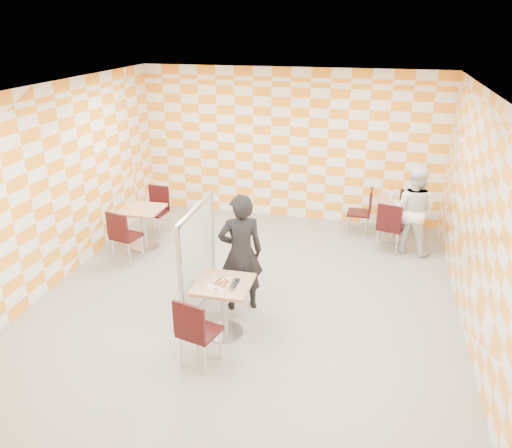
{
  "coord_description": "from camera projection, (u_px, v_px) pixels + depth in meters",
  "views": [
    {
      "loc": [
        1.61,
        -6.14,
        3.85
      ],
      "look_at": [
        0.1,
        0.2,
        1.15
      ],
      "focal_mm": 35.0,
      "sensor_mm": 36.0,
      "label": 1
    }
  ],
  "objects": [
    {
      "name": "soda_bottle",
      "position": [
        402.0,
        194.0,
        9.14
      ],
      "size": [
        0.07,
        0.07,
        0.23
      ],
      "color": "black",
      "rests_on": "second_table"
    },
    {
      "name": "room_shell",
      "position": [
        255.0,
        192.0,
        7.24
      ],
      "size": [
        7.0,
        7.0,
        7.0
      ],
      "color": "#969690",
      "rests_on": "ground"
    },
    {
      "name": "man_white",
      "position": [
        413.0,
        210.0,
        8.6
      ],
      "size": [
        0.92,
        0.81,
        1.57
      ],
      "primitive_type": "imported",
      "rotation": [
        0.0,
        0.0,
        2.81
      ],
      "color": "white",
      "rests_on": "ground"
    },
    {
      "name": "second_table",
      "position": [
        395.0,
        213.0,
        9.19
      ],
      "size": [
        0.7,
        0.7,
        0.75
      ],
      "color": "tan",
      "rests_on": "ground"
    },
    {
      "name": "chair_empty_near",
      "position": [
        122.0,
        233.0,
        8.27
      ],
      "size": [
        0.51,
        0.51,
        0.92
      ],
      "color": "black",
      "rests_on": "ground"
    },
    {
      "name": "sport_bottle",
      "position": [
        391.0,
        194.0,
        9.21
      ],
      "size": [
        0.06,
        0.06,
        0.2
      ],
      "color": "white",
      "rests_on": "second_table"
    },
    {
      "name": "chair_second_front",
      "position": [
        390.0,
        224.0,
        8.63
      ],
      "size": [
        0.52,
        0.53,
        0.92
      ],
      "color": "black",
      "rests_on": "ground"
    },
    {
      "name": "chair_second_side",
      "position": [
        364.0,
        209.0,
        9.32
      ],
      "size": [
        0.45,
        0.44,
        0.92
      ],
      "color": "black",
      "rests_on": "ground"
    },
    {
      "name": "chair_empty_far",
      "position": [
        157.0,
        206.0,
        9.44
      ],
      "size": [
        0.47,
        0.47,
        0.92
      ],
      "color": "black",
      "rests_on": "ground"
    },
    {
      "name": "main_table",
      "position": [
        224.0,
        300.0,
        6.38
      ],
      "size": [
        0.7,
        0.7,
        0.75
      ],
      "color": "tan",
      "rests_on": "ground"
    },
    {
      "name": "man_dark",
      "position": [
        241.0,
        253.0,
        6.86
      ],
      "size": [
        0.74,
        0.63,
        1.71
      ],
      "primitive_type": "imported",
      "rotation": [
        0.0,
        0.0,
        3.56
      ],
      "color": "black",
      "rests_on": "ground"
    },
    {
      "name": "empty_table",
      "position": [
        143.0,
        221.0,
        8.85
      ],
      "size": [
        0.7,
        0.7,
        0.75
      ],
      "color": "tan",
      "rests_on": "ground"
    },
    {
      "name": "chair_main_front",
      "position": [
        195.0,
        329.0,
        5.72
      ],
      "size": [
        0.52,
        0.52,
        0.92
      ],
      "color": "black",
      "rests_on": "ground"
    },
    {
      "name": "pizza_on_foil",
      "position": [
        223.0,
        282.0,
        6.27
      ],
      "size": [
        0.4,
        0.4,
        0.04
      ],
      "color": "silver",
      "rests_on": "main_table"
    },
    {
      "name": "partition",
      "position": [
        198.0,
        259.0,
        6.84
      ],
      "size": [
        0.08,
        1.38,
        1.55
      ],
      "color": "white",
      "rests_on": "ground"
    }
  ]
}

